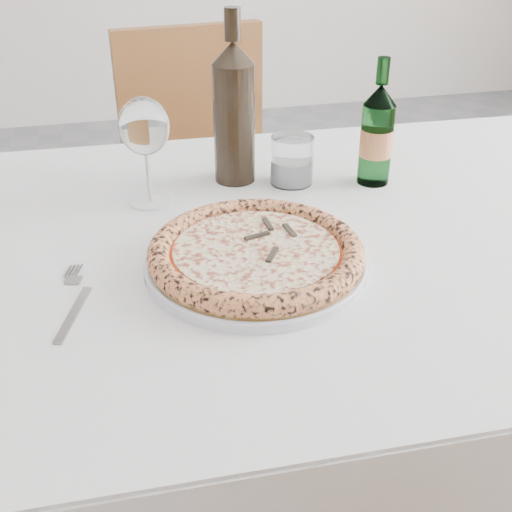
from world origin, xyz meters
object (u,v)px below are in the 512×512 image
at_px(tumbler, 292,163).
at_px(wine_bottle, 234,111).
at_px(dining_table, 242,278).
at_px(pizza, 256,252).
at_px(plate, 256,263).
at_px(wine_glass, 144,129).
at_px(beer_bottle, 377,135).
at_px(chair_far, 204,182).

height_order(tumbler, wine_bottle, wine_bottle).
bearing_deg(tumbler, dining_table, -126.79).
relative_size(dining_table, pizza, 5.16).
relative_size(dining_table, plate, 4.98).
bearing_deg(dining_table, wine_glass, 128.40).
height_order(dining_table, plate, plate).
height_order(pizza, wine_bottle, wine_bottle).
distance_m(dining_table, plate, 0.13).
bearing_deg(pizza, wine_bottle, 83.05).
bearing_deg(beer_bottle, plate, -138.97).
bearing_deg(wine_glass, plate, -63.97).
bearing_deg(tumbler, plate, -115.98).
height_order(tumbler, beer_bottle, beer_bottle).
bearing_deg(wine_glass, tumbler, 5.65).
height_order(dining_table, pizza, pizza).
bearing_deg(chair_far, wine_bottle, -92.17).
height_order(chair_far, wine_bottle, wine_bottle).
bearing_deg(plate, wine_bottle, 83.05).
xyz_separation_m(chair_far, wine_glass, (-0.19, -0.57, 0.36)).
xyz_separation_m(chair_far, tumbler, (0.08, -0.55, 0.26)).
relative_size(dining_table, wine_bottle, 5.23).
height_order(wine_glass, tumbler, wine_glass).
height_order(pizza, beer_bottle, beer_bottle).
height_order(dining_table, wine_bottle, wine_bottle).
bearing_deg(chair_far, wine_glass, -107.97).
bearing_deg(wine_bottle, dining_table, -99.98).
bearing_deg(pizza, plate, -19.36).
bearing_deg(plate, pizza, 160.64).
bearing_deg(chair_far, pizza, -94.04).
height_order(chair_far, pizza, chair_far).
bearing_deg(plate, tumbler, 64.02).
xyz_separation_m(dining_table, wine_bottle, (0.04, 0.23, 0.21)).
relative_size(dining_table, tumbler, 18.24).
bearing_deg(dining_table, pizza, -90.01).
bearing_deg(pizza, chair_far, 85.96).
relative_size(plate, tumbler, 3.66).
bearing_deg(beer_bottle, tumbler, 166.68).
distance_m(beer_bottle, wine_bottle, 0.26).
xyz_separation_m(chair_far, beer_bottle, (0.23, -0.58, 0.32)).
xyz_separation_m(plate, wine_glass, (-0.13, 0.26, 0.13)).
bearing_deg(wine_glass, wine_bottle, 21.29).
bearing_deg(plate, chair_far, 85.96).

